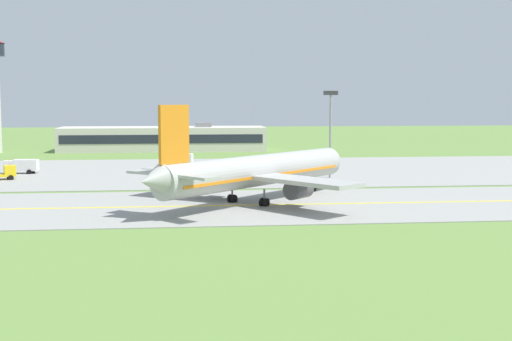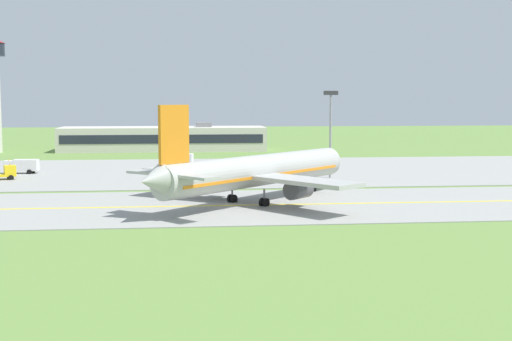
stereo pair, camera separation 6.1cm
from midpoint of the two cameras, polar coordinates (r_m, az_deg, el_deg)
ground_plane at (r=86.19m, az=-2.15°, el=-2.97°), size 500.00×500.00×0.00m
taxiway_strip at (r=86.18m, az=-2.15°, el=-2.94°), size 240.00×28.00×0.10m
apron_pad at (r=128.62m, az=0.99°, el=0.00°), size 140.00×52.00×0.10m
taxiway_centreline at (r=86.17m, az=-2.15°, el=-2.90°), size 220.00×0.60×0.01m
airplane_lead at (r=87.90m, az=-0.04°, el=-0.07°), size 31.00×31.46×12.70m
service_truck_baggage at (r=120.85m, az=-20.25°, el=-0.21°), size 6.72×4.08×2.59m
service_truck_fuel at (r=129.78m, az=-18.83°, el=0.40°), size 6.13×2.68×2.60m
service_truck_catering at (r=139.50m, az=-6.46°, el=1.04°), size 6.31×3.43×2.65m
terminal_building at (r=180.31m, az=-7.65°, el=2.62°), size 52.54×13.83×7.32m
apron_light_mast at (r=116.25m, az=6.20°, el=3.92°), size 2.40×0.50×14.70m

